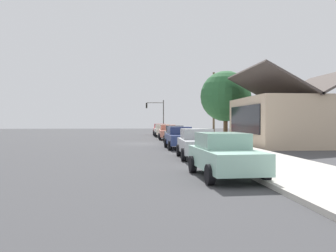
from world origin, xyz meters
TOP-DOWN VIEW (x-y plane):
  - ground_plane at (0.00, 0.00)m, footprint 120.00×120.00m
  - sidewalk_curb at (0.00, 5.60)m, footprint 60.00×4.20m
  - car_cherry at (-19.10, 2.80)m, footprint 4.43×2.15m
  - car_ivory at (-13.20, 2.71)m, footprint 4.41×2.08m
  - car_coral at (-6.62, 2.86)m, footprint 4.63×2.13m
  - car_charcoal at (-0.13, 2.89)m, footprint 4.79×2.13m
  - car_navy at (5.96, 2.62)m, footprint 4.43×2.05m
  - car_silver at (12.55, 2.78)m, footprint 4.36×2.08m
  - car_seafoam at (19.08, 2.66)m, footprint 4.42×2.19m
  - storefront_building at (3.87, 11.98)m, footprint 9.86×8.09m
  - shade_tree at (-3.59, 8.44)m, footprint 5.08×5.08m
  - traffic_light_main at (-23.10, 2.54)m, footprint 0.37×2.79m
  - utility_pole_wooden at (-8.06, 8.20)m, footprint 1.80×0.24m
  - fire_hydrant_red at (-10.87, 4.20)m, footprint 0.22×0.22m

SIDE VIEW (x-z plane):
  - ground_plane at x=0.00m, z-range 0.00..0.00m
  - sidewalk_curb at x=0.00m, z-range 0.00..0.16m
  - fire_hydrant_red at x=-10.87m, z-range 0.14..0.85m
  - car_silver at x=12.55m, z-range 0.02..1.61m
  - car_navy at x=5.96m, z-range 0.02..1.61m
  - car_cherry at x=-19.10m, z-range 0.02..1.61m
  - car_seafoam at x=19.08m, z-range 0.02..1.61m
  - car_ivory at x=-13.20m, z-range 0.02..1.61m
  - car_charcoal at x=-0.13m, z-range 0.02..1.61m
  - car_coral at x=-6.62m, z-range 0.02..1.61m
  - storefront_building at x=3.87m, z-range -0.95..5.14m
  - traffic_light_main at x=-23.10m, z-range 0.89..6.09m
  - utility_pole_wooden at x=-8.06m, z-range 0.18..7.68m
  - shade_tree at x=-3.59m, z-range 0.97..8.02m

